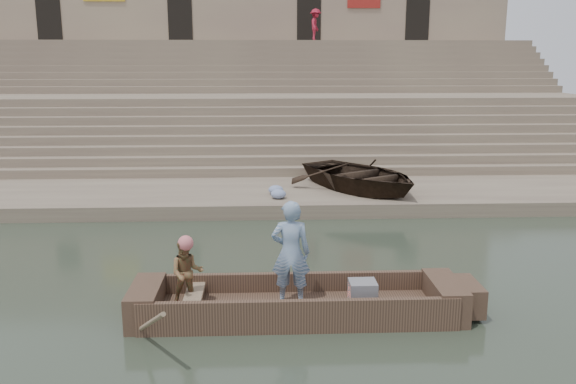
{
  "coord_description": "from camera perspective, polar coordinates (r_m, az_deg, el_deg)",
  "views": [
    {
      "loc": [
        2.36,
        -9.67,
        4.32
      ],
      "look_at": [
        2.94,
        3.26,
        1.4
      ],
      "focal_mm": 37.08,
      "sensor_mm": 36.0,
      "label": 1
    }
  ],
  "objects": [
    {
      "name": "beached_rowboat",
      "position": [
        18.15,
        6.95,
        1.61
      ],
      "size": [
        4.99,
        5.4,
        0.91
      ],
      "primitive_type": "imported",
      "rotation": [
        0.0,
        0.0,
        0.56
      ],
      "color": "#2D2116",
      "rests_on": "lower_landing"
    },
    {
      "name": "pedestrian",
      "position": [
        32.03,
        2.66,
        15.72
      ],
      "size": [
        0.81,
        1.15,
        1.62
      ],
      "primitive_type": "imported",
      "rotation": [
        0.0,
        0.0,
        1.35
      ],
      "color": "maroon",
      "rests_on": "upper_landing"
    },
    {
      "name": "cloth_bundles",
      "position": [
        17.24,
        -1.05,
        0.01
      ],
      "size": [
        0.5,
        1.0,
        0.26
      ],
      "color": "#3F5999",
      "rests_on": "lower_landing"
    },
    {
      "name": "main_rowboat",
      "position": [
        10.35,
        0.88,
        -11.3
      ],
      "size": [
        5.0,
        1.3,
        0.22
      ],
      "primitive_type": "cube",
      "color": "brown",
      "rests_on": "ground"
    },
    {
      "name": "ghat_steps",
      "position": [
        27.08,
        -7.59,
        7.25
      ],
      "size": [
        32.0,
        11.0,
        5.2
      ],
      "color": "gray",
      "rests_on": "ground"
    },
    {
      "name": "rowboat_trim",
      "position": [
        10.28,
        2.05,
        -10.29
      ],
      "size": [
        6.04,
        2.63,
        1.83
      ],
      "color": "brown",
      "rests_on": "ground"
    },
    {
      "name": "ground",
      "position": [
        10.85,
        -15.19,
        -11.22
      ],
      "size": [
        120.0,
        120.0,
        0.0
      ],
      "primitive_type": "plane",
      "color": "#283326",
      "rests_on": "ground"
    },
    {
      "name": "building_wall",
      "position": [
        36.27,
        -6.48,
        14.65
      ],
      "size": [
        32.0,
        5.07,
        11.2
      ],
      "color": "tan",
      "rests_on": "ground"
    },
    {
      "name": "lower_landing",
      "position": [
        18.3,
        -9.89,
        -0.5
      ],
      "size": [
        32.0,
        4.0,
        0.4
      ],
      "primitive_type": "cube",
      "color": "gray",
      "rests_on": "ground"
    },
    {
      "name": "standing_man",
      "position": [
        10.05,
        0.26,
        -5.85
      ],
      "size": [
        0.69,
        0.48,
        1.81
      ],
      "primitive_type": "imported",
      "rotation": [
        0.0,
        0.0,
        3.07
      ],
      "color": "navy",
      "rests_on": "main_rowboat"
    },
    {
      "name": "mid_landing",
      "position": [
        25.45,
        -7.89,
        6.0
      ],
      "size": [
        32.0,
        3.0,
        2.8
      ],
      "primitive_type": "cube",
      "color": "gray",
      "rests_on": "ground"
    },
    {
      "name": "rowing_man",
      "position": [
        10.2,
        -9.68,
        -7.66
      ],
      "size": [
        0.61,
        0.51,
        1.16
      ],
      "primitive_type": "imported",
      "rotation": [
        0.0,
        0.0,
        0.12
      ],
      "color": "#277536",
      "rests_on": "main_rowboat"
    },
    {
      "name": "upper_landing",
      "position": [
        32.3,
        -6.83,
        9.56
      ],
      "size": [
        32.0,
        3.0,
        5.2
      ],
      "primitive_type": "cube",
      "color": "gray",
      "rests_on": "ground"
    },
    {
      "name": "television",
      "position": [
        10.35,
        7.1,
        -9.54
      ],
      "size": [
        0.46,
        0.42,
        0.4
      ],
      "color": "slate",
      "rests_on": "main_rowboat"
    }
  ]
}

